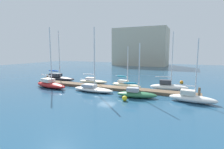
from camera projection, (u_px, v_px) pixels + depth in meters
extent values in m
plane|color=navy|center=(107.00, 89.00, 27.45)|extent=(120.00, 120.00, 0.00)
cube|color=brown|center=(107.00, 87.00, 27.42)|extent=(26.69, 1.87, 0.41)
cylinder|color=brown|center=(47.00, 78.00, 33.31)|extent=(0.28, 0.28, 1.44)
cylinder|color=brown|center=(199.00, 93.00, 21.40)|extent=(0.28, 0.28, 1.44)
ellipsoid|color=black|center=(59.00, 79.00, 34.77)|extent=(7.32, 2.35, 0.86)
cube|color=#333842|center=(56.00, 75.00, 34.95)|extent=(2.22, 1.57, 0.56)
cylinder|color=silver|center=(59.00, 54.00, 33.99)|extent=(0.14, 0.14, 8.88)
cylinder|color=silver|center=(54.00, 71.00, 35.01)|extent=(3.05, 0.20, 0.11)
ellipsoid|color=blue|center=(54.00, 71.00, 35.01)|extent=(2.75, 0.43, 0.28)
ellipsoid|color=#B21E1E|center=(51.00, 85.00, 28.15)|extent=(6.92, 3.17, 0.87)
cube|color=silver|center=(48.00, 80.00, 28.43)|extent=(2.23, 1.70, 0.57)
cylinder|color=silver|center=(51.00, 55.00, 27.32)|extent=(0.14, 0.14, 8.61)
cylinder|color=silver|center=(46.00, 75.00, 28.56)|extent=(2.77, 0.65, 0.11)
ellipsoid|color=beige|center=(93.00, 82.00, 32.02)|extent=(5.53, 2.37, 0.63)
cube|color=silver|center=(90.00, 79.00, 32.10)|extent=(1.75, 1.39, 0.41)
cylinder|color=silver|center=(94.00, 61.00, 31.45)|extent=(0.13, 0.13, 6.82)
cylinder|color=silver|center=(89.00, 74.00, 32.09)|extent=(2.25, 0.39, 0.11)
ellipsoid|color=white|center=(93.00, 89.00, 25.43)|extent=(6.41, 2.12, 0.63)
cube|color=#9EA3AD|center=(89.00, 86.00, 25.64)|extent=(1.95, 1.40, 0.41)
cylinder|color=silver|center=(95.00, 58.00, 24.68)|extent=(0.14, 0.14, 8.54)
cylinder|color=silver|center=(87.00, 80.00, 25.70)|extent=(2.67, 0.20, 0.11)
ellipsoid|color=beige|center=(126.00, 85.00, 28.61)|extent=(5.55, 2.47, 0.67)
cube|color=silver|center=(123.00, 81.00, 28.85)|extent=(1.78, 1.31, 0.44)
cylinder|color=silver|center=(128.00, 65.00, 28.02)|extent=(0.13, 0.13, 5.92)
cylinder|color=silver|center=(122.00, 76.00, 28.92)|extent=(2.23, 0.54, 0.11)
ellipsoid|color=teal|center=(122.00, 76.00, 28.92)|extent=(2.06, 0.75, 0.28)
ellipsoid|color=#2D7047|center=(137.00, 95.00, 22.21)|extent=(5.26, 2.42, 0.75)
cube|color=#9EA3AD|center=(133.00, 90.00, 22.26)|extent=(1.68, 1.38, 0.48)
cylinder|color=silver|center=(139.00, 68.00, 21.69)|extent=(0.13, 0.13, 6.08)
cylinder|color=silver|center=(130.00, 83.00, 22.23)|extent=(2.12, 0.43, 0.10)
ellipsoid|color=teal|center=(130.00, 83.00, 22.23)|extent=(1.95, 0.65, 0.28)
ellipsoid|color=white|center=(169.00, 87.00, 26.23)|extent=(5.70, 2.38, 0.95)
cube|color=#333842|center=(165.00, 82.00, 26.28)|extent=(1.80, 1.37, 0.61)
cylinder|color=silver|center=(172.00, 58.00, 25.58)|extent=(0.13, 0.13, 7.69)
cylinder|color=silver|center=(163.00, 77.00, 26.27)|extent=(2.31, 0.42, 0.11)
ellipsoid|color=white|center=(192.00, 99.00, 20.07)|extent=(5.30, 2.05, 0.84)
cube|color=silver|center=(188.00, 92.00, 20.23)|extent=(1.65, 1.23, 0.55)
cylinder|color=silver|center=(197.00, 67.00, 19.46)|extent=(0.13, 0.13, 6.41)
cylinder|color=silver|center=(185.00, 85.00, 20.28)|extent=(2.17, 0.31, 0.10)
sphere|color=orange|center=(182.00, 82.00, 31.26)|extent=(0.64, 0.64, 0.64)
sphere|color=yellow|center=(125.00, 98.00, 20.70)|extent=(0.61, 0.61, 0.61)
cube|color=#BCB299|center=(141.00, 47.00, 72.82)|extent=(21.19, 12.79, 14.99)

